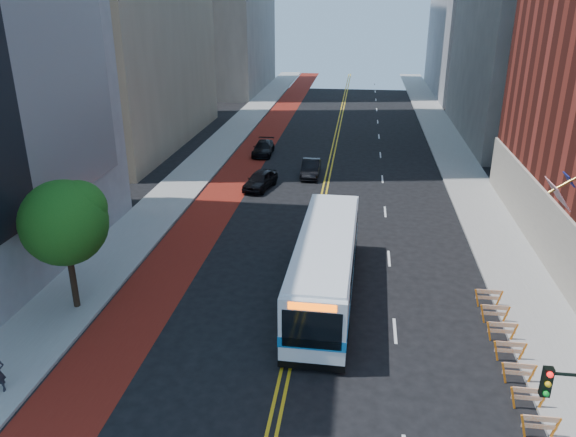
{
  "coord_description": "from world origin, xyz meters",
  "views": [
    {
      "loc": [
        2.7,
        -17.44,
        15.0
      ],
      "look_at": [
        -0.64,
        8.0,
        4.73
      ],
      "focal_mm": 35.0,
      "sensor_mm": 36.0,
      "label": 1
    }
  ],
  "objects_px": {
    "car_c": "(263,148)",
    "car_b": "(311,168)",
    "car_a": "(260,180)",
    "street_tree": "(65,219)",
    "transit_bus": "(326,265)"
  },
  "relations": [
    {
      "from": "transit_bus",
      "to": "car_b",
      "type": "xyz_separation_m",
      "value": [
        -2.73,
        21.21,
        -1.16
      ]
    },
    {
      "from": "car_c",
      "to": "car_b",
      "type": "bearing_deg",
      "value": -51.68
    },
    {
      "from": "street_tree",
      "to": "transit_bus",
      "type": "relative_size",
      "value": 0.51
    },
    {
      "from": "car_a",
      "to": "car_c",
      "type": "bearing_deg",
      "value": 111.33
    },
    {
      "from": "street_tree",
      "to": "car_c",
      "type": "relative_size",
      "value": 1.46
    },
    {
      "from": "car_c",
      "to": "street_tree",
      "type": "bearing_deg",
      "value": -99.35
    },
    {
      "from": "street_tree",
      "to": "car_a",
      "type": "distance_m",
      "value": 21.3
    },
    {
      "from": "car_c",
      "to": "transit_bus",
      "type": "bearing_deg",
      "value": -74.93
    },
    {
      "from": "car_c",
      "to": "car_a",
      "type": "bearing_deg",
      "value": -82.79
    },
    {
      "from": "car_a",
      "to": "car_c",
      "type": "distance_m",
      "value": 10.67
    },
    {
      "from": "car_b",
      "to": "street_tree",
      "type": "bearing_deg",
      "value": -112.64
    },
    {
      "from": "car_b",
      "to": "car_c",
      "type": "distance_m",
      "value": 8.48
    },
    {
      "from": "transit_bus",
      "to": "car_c",
      "type": "xyz_separation_m",
      "value": [
        -8.14,
        27.75,
        -1.22
      ]
    },
    {
      "from": "transit_bus",
      "to": "car_a",
      "type": "xyz_separation_m",
      "value": [
        -6.56,
        17.19,
        -1.14
      ]
    },
    {
      "from": "transit_bus",
      "to": "car_c",
      "type": "height_order",
      "value": "transit_bus"
    }
  ]
}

